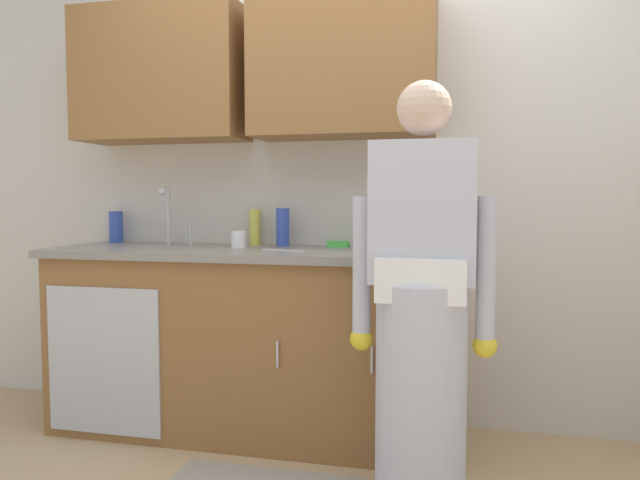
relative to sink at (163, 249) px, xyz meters
The scene contains 11 objects.
kitchen_wall_with_uppers 1.05m from the sink, 18.66° to the left, with size 4.80×0.44×2.70m.
counter_cabinet 0.65m from the sink, ahead, with size 1.90×0.62×0.90m.
countertop 0.44m from the sink, ahead, with size 1.96×0.66×0.04m, color gray.
sink is the anchor object (origin of this frame).
person_at_sink 1.53m from the sink, 23.71° to the right, with size 0.55×0.34×1.62m.
bottle_cleaner_spray 0.64m from the sink, 16.99° to the left, with size 0.07×0.07×0.20m, color #334CB2.
bottle_soap 0.50m from the sink, 28.09° to the left, with size 0.06×0.06×0.19m, color #D8D14C.
bottle_water_short 0.47m from the sink, 152.24° to the left, with size 0.08×0.08×0.18m, color #334CB2.
cup_by_sink 0.42m from the sink, ahead, with size 0.08×0.08×0.09m, color white.
knife_on_counter 0.69m from the sink, ahead, with size 0.24×0.02×0.01m, color silver.
sponge 0.92m from the sink, 12.11° to the left, with size 0.11×0.07×0.03m, color #4CBF4C.
Camera 1 is at (0.52, -2.11, 1.19)m, focal length 33.25 mm.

